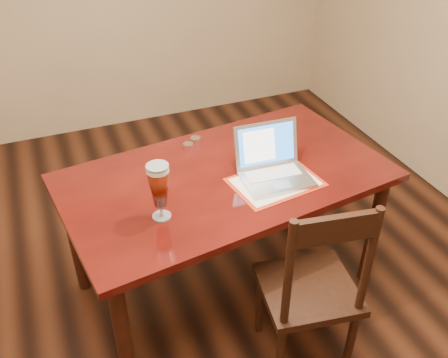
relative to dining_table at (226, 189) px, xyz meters
name	(u,v)px	position (x,y,z in m)	size (l,w,h in m)	color
ground	(189,311)	(-0.29, -0.14, -0.73)	(5.00, 5.00, 0.00)	black
room_shell	(172,13)	(-0.29, -0.14, 1.03)	(4.51, 5.01, 2.71)	tan
dining_table	(226,189)	(0.00, 0.00, 0.00)	(1.87, 1.22, 1.12)	#4D0E0A
dining_chair	(311,289)	(0.19, -0.65, -0.22)	(0.52, 0.51, 1.09)	black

